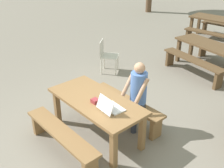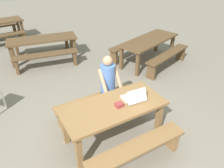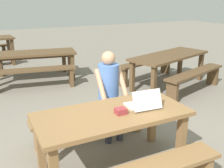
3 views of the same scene
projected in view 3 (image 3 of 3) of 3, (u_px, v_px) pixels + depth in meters
The scene contains 12 objects.
ground_plane at pixel (112, 166), 3.28m from camera, with size 30.00×30.00×0.00m, color gray.
picnic_table_front at pixel (112, 121), 3.09m from camera, with size 1.77×0.82×0.73m.
bench_far at pixel (90, 119), 3.79m from camera, with size 1.68×0.30×0.44m.
laptop at pixel (143, 103), 3.17m from camera, with size 0.38×0.35×0.24m.
small_pouch at pixel (121, 111), 3.01m from camera, with size 0.12×0.11×0.06m.
person_seated at pixel (110, 90), 3.75m from camera, with size 0.40×0.40×1.28m.
picnic_table_mid at pixel (33, 57), 6.41m from camera, with size 2.12×1.04×0.71m.
bench_mid_south at pixel (34, 74), 5.88m from camera, with size 1.85×0.60×0.47m.
bench_mid_north at pixel (33, 61), 7.09m from camera, with size 1.85×0.60×0.47m.
picnic_table_distant at pixel (169, 59), 6.03m from camera, with size 2.19×1.35×0.73m.
bench_distant_south at pixel (195, 77), 5.66m from camera, with size 1.85×0.83×0.48m.
bench_distant_north at pixel (146, 65), 6.58m from camera, with size 1.85×0.83×0.48m.
Camera 3 is at (-1.24, -2.50, 2.00)m, focal length 42.79 mm.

